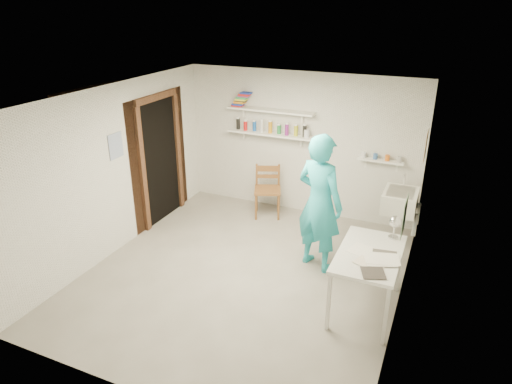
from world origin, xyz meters
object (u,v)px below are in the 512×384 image
at_px(wooden_chair, 267,190).
at_px(desk_lamp, 395,222).
at_px(belfast_sink, 400,201).
at_px(work_table, 366,281).
at_px(man, 320,203).
at_px(wall_clock, 320,175).

distance_m(wooden_chair, desk_lamp, 2.71).
height_order(belfast_sink, work_table, belfast_sink).
bearing_deg(man, wall_clock, -48.10).
bearing_deg(wall_clock, work_table, -24.85).
height_order(belfast_sink, wooden_chair, wooden_chair).
xyz_separation_m(man, wooden_chair, (-1.23, 1.20, -0.48)).
bearing_deg(man, work_table, 159.78).
bearing_deg(wooden_chair, man, -65.77).
distance_m(belfast_sink, desk_lamp, 1.38).
relative_size(wall_clock, wooden_chair, 0.36).
relative_size(man, desk_lamp, 13.11).
xyz_separation_m(belfast_sink, work_table, (-0.11, -1.81, -0.31)).
bearing_deg(desk_lamp, belfast_sink, 93.48).
bearing_deg(belfast_sink, wooden_chair, 177.28).
distance_m(man, work_table, 1.21).
distance_m(man, desk_lamp, 1.03).
xyz_separation_m(man, work_table, (0.81, -0.71, -0.56)).
height_order(belfast_sink, wall_clock, wall_clock).
xyz_separation_m(belfast_sink, wooden_chair, (-2.15, 0.10, -0.23)).
relative_size(wall_clock, desk_lamp, 2.36).
relative_size(work_table, desk_lamp, 8.00).
height_order(man, work_table, man).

